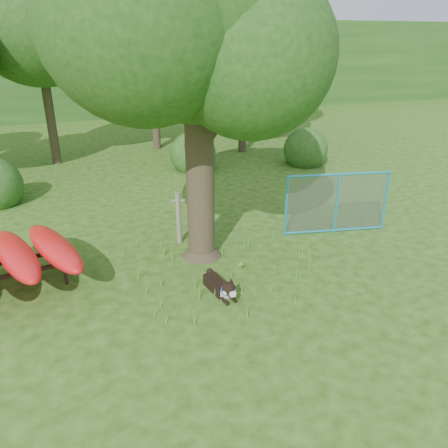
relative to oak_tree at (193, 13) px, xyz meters
name	(u,v)px	position (x,y,z in m)	size (l,w,h in m)	color
ground	(237,291)	(0.19, -1.82, -5.25)	(80.00, 80.00, 0.00)	#23490E
oak_tree	(193,13)	(0.00, 0.00, 0.00)	(6.08, 5.28, 7.87)	#32291B
wooden_post	(179,217)	(-0.24, 0.85, -4.54)	(0.37, 0.14, 1.34)	#6E6652
husky_dog	(221,287)	(-0.15, -1.81, -5.07)	(0.40, 1.16, 0.52)	black
fence_section	(337,203)	(3.81, -0.03, -4.43)	(2.76, 0.69, 2.74)	#299CC3
wildflower_clump	(241,265)	(0.61, -1.07, -5.09)	(0.09, 0.08, 0.20)	#489430
bg_tree_b	(35,14)	(-2.81, 10.18, 0.36)	(5.20, 5.20, 8.22)	#32291B
bg_tree_c	(152,55)	(1.69, 11.18, -1.14)	(4.00, 4.00, 6.12)	#32291B
bg_tree_d	(244,31)	(5.19, 9.18, -0.17)	(4.80, 4.80, 7.50)	#32291B
bg_tree_e	(274,29)	(8.19, 12.18, -0.02)	(4.60, 4.60, 7.55)	#32291B
shrub_right	(304,164)	(6.69, 6.18, -5.25)	(1.80, 1.80, 1.80)	#214C18
shrub_mid	(194,169)	(2.19, 7.18, -5.25)	(1.80, 1.80, 1.80)	#214C18
wooded_hillside	(85,65)	(0.19, 26.18, -2.25)	(80.00, 12.00, 6.00)	#214C18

